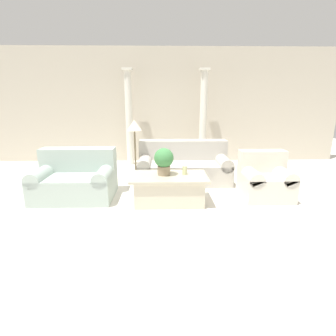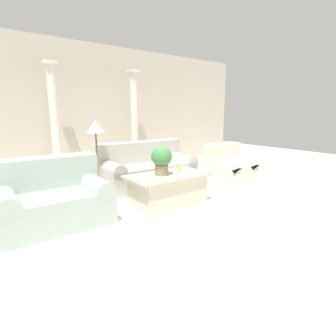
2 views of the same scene
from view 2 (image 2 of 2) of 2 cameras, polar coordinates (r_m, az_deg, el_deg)
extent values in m
plane|color=silver|center=(4.91, -3.47, -5.88)|extent=(16.00, 16.00, 0.00)
cube|color=beige|center=(7.20, -16.22, 12.29)|extent=(10.00, 0.06, 3.20)
cube|color=#B7B2A8|center=(5.59, -4.48, -1.30)|extent=(2.00, 1.00, 0.45)
cube|color=#B7B2A8|center=(5.78, -6.26, 3.59)|extent=(2.00, 0.35, 0.44)
cylinder|color=#B7B2A8|center=(5.14, -12.67, -0.06)|extent=(0.28, 1.00, 0.28)
cylinder|color=#B7B2A8|center=(6.03, 2.44, 1.98)|extent=(0.28, 1.00, 0.28)
cube|color=#AABCB1|center=(3.96, -23.47, -7.95)|extent=(1.41, 1.00, 0.45)
cube|color=#AABCB1|center=(4.15, -25.01, -0.81)|extent=(1.41, 0.35, 0.44)
cylinder|color=#AABCB1|center=(3.82, -32.06, -5.84)|extent=(0.28, 1.00, 0.28)
cylinder|color=#AABCB1|center=(4.04, -15.93, -3.53)|extent=(0.28, 1.00, 0.28)
cube|color=beige|center=(4.41, -0.06, -4.83)|extent=(1.18, 0.68, 0.46)
cube|color=#BCB398|center=(4.35, -0.06, -1.69)|extent=(1.34, 0.78, 0.04)
cylinder|color=#937F60|center=(4.31, -1.39, -0.43)|extent=(0.22, 0.22, 0.16)
sphere|color=#428447|center=(4.27, -1.41, 2.54)|extent=(0.34, 0.34, 0.34)
cylinder|color=beige|center=(4.54, 2.32, 0.16)|extent=(0.08, 0.08, 0.16)
cylinder|color=brown|center=(5.22, -14.77, -5.03)|extent=(0.25, 0.25, 0.03)
cylinder|color=brown|center=(5.08, -15.12, 1.15)|extent=(0.04, 0.04, 1.11)
cone|color=beige|center=(5.00, -15.54, 8.67)|extent=(0.32, 0.32, 0.22)
cylinder|color=silver|center=(6.46, -23.38, 8.88)|extent=(0.19, 0.19, 2.53)
cube|color=silver|center=(6.54, -24.38, 20.25)|extent=(0.26, 0.26, 0.06)
cylinder|color=silver|center=(7.20, -7.27, 9.98)|extent=(0.19, 0.19, 2.53)
cube|color=silver|center=(7.28, -7.55, 20.22)|extent=(0.26, 0.26, 0.06)
cube|color=beige|center=(5.75, 13.42, -1.26)|extent=(0.87, 0.80, 0.44)
cube|color=beige|center=(5.84, 11.68, 3.28)|extent=(0.87, 0.28, 0.41)
cylinder|color=beige|center=(5.49, 11.54, 0.49)|extent=(0.28, 0.80, 0.28)
cylinder|color=beige|center=(5.93, 15.36, 1.16)|extent=(0.28, 0.80, 0.28)
camera|label=1|loc=(2.61, 77.94, 9.02)|focal=28.00mm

